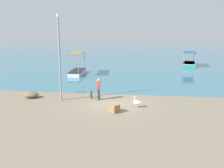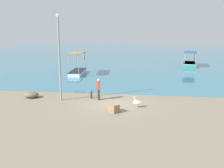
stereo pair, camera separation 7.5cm
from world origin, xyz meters
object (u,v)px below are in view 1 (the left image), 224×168
lamp_post (59,54)px  mooring_bollard (91,94)px  fisherman_standing (99,89)px  cargo_crate (114,108)px  fishing_boat_far_left (77,71)px  net_pile (31,95)px  pelican (137,102)px  fishing_boat_near_left (189,63)px

lamp_post → mooring_bollard: size_ratio=9.77×
fisherman_standing → cargo_crate: fisherman_standing is taller
fishing_boat_far_left → net_pile: size_ratio=4.10×
pelican → cargo_crate: 1.95m
fishing_boat_near_left → net_pile: 27.41m
fisherman_standing → cargo_crate: size_ratio=2.54×
lamp_post → net_pile: (-2.66, 0.37, -3.42)m
fishing_boat_far_left → cargo_crate: 16.12m
lamp_post → net_pile: bearing=172.0°
fishing_boat_far_left → mooring_bollard: size_ratio=7.15×
fishing_boat_far_left → cargo_crate: (6.58, -14.72, -0.24)m
fishing_boat_near_left → fisherman_standing: 24.44m
lamp_post → fishing_boat_far_left: bearing=99.5°
fishing_boat_far_left → fisherman_standing: bearing=-67.0°
pelican → mooring_bollard: size_ratio=1.19×
mooring_bollard → cargo_crate: bearing=-55.3°
lamp_post → fishing_boat_near_left: bearing=59.1°
fisherman_standing → fishing_boat_far_left: bearing=113.0°
mooring_bollard → fishing_boat_near_left: bearing=62.6°
pelican → fisherman_standing: fisherman_standing is taller
fishing_boat_far_left → fisherman_standing: (4.98, -11.74, 0.40)m
fishing_boat_near_left → mooring_bollard: (-11.24, -21.72, -0.11)m
fishing_boat_far_left → fishing_boat_near_left: 18.64m
fishing_boat_far_left → cargo_crate: size_ratio=7.24×
mooring_bollard → cargo_crate: size_ratio=1.01×
mooring_bollard → cargo_crate: mooring_bollard is taller
fisherman_standing → net_pile: size_ratio=1.44×
fishing_boat_far_left → fisherman_standing: 12.76m
fisherman_standing → cargo_crate: (1.60, -2.98, -0.64)m
mooring_bollard → net_pile: 4.91m
fishing_boat_far_left → pelican: bearing=-59.1°
pelican → fisherman_standing: 3.56m
fisherman_standing → lamp_post: bearing=-170.4°
cargo_crate → net_pile: bearing=158.3°
lamp_post → fisherman_standing: size_ratio=3.90×
fisherman_standing → cargo_crate: 3.44m
fishing_boat_far_left → fisherman_standing: size_ratio=2.85×
pelican → lamp_post: size_ratio=0.12×
fishing_boat_far_left → fishing_boat_near_left: (15.53, 10.30, -0.04)m
fisherman_standing → cargo_crate: bearing=-61.8°
cargo_crate → fishing_boat_far_left: bearing=114.1°
pelican → cargo_crate: (-1.48, -1.27, -0.11)m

